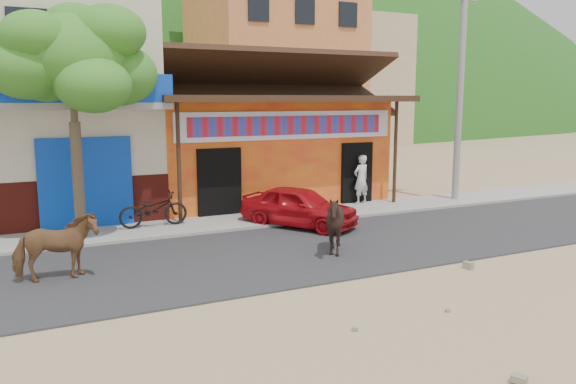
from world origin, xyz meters
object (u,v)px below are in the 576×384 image
cow_dark (335,224)px  utility_pole (460,86)px  cow_tan (56,247)px  pedestrian (361,179)px  tree (75,122)px  scooter (153,209)px  red_car (299,206)px

cow_dark → utility_pole: bearing=103.8°
cow_tan → pedestrian: (10.01, 4.19, 0.23)m
tree → scooter: bearing=11.7°
utility_pole → scooter: 11.37m
tree → red_car: size_ratio=1.74×
cow_tan → pedestrian: 10.85m
tree → utility_pole: utility_pole is taller
cow_tan → scooter: bearing=-37.4°
cow_dark → red_car: (0.53, 2.96, -0.13)m
cow_tan → pedestrian: bearing=-67.9°
tree → cow_tan: tree is taller
red_car → utility_pole: bearing=-23.5°
cow_dark → cow_tan: bearing=-112.0°
pedestrian → utility_pole: bearing=157.6°
scooter → red_car: bearing=-110.9°
cow_dark → tree: bearing=-142.3°
cow_dark → pedestrian: 6.26m
red_car → pedestrian: bearing=-3.7°
cow_dark → pedestrian: size_ratio=0.86×
red_car → scooter: (-3.88, 1.44, -0.00)m
cow_tan → scooter: cow_tan is taller
red_car → tree: bearing=136.5°
tree → cow_tan: size_ratio=3.68×
tree → pedestrian: 9.51m
tree → utility_pole: size_ratio=0.75×
utility_pole → pedestrian: (-3.58, 0.70, -3.16)m
pedestrian → red_car: bearing=18.5°
cow_tan → red_car: size_ratio=0.47×
red_car → pedestrian: pedestrian is taller
tree → red_car: bearing=-10.0°
tree → cow_dark: bearing=-36.9°
tree → pedestrian: size_ratio=3.56×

